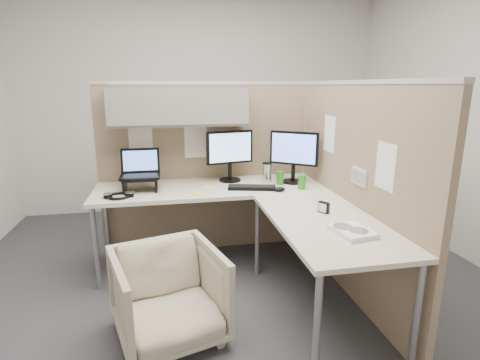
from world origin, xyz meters
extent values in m
plane|color=#333338|center=(0.00, 0.00, 0.00)|extent=(4.50, 4.50, 0.00)
cube|color=#937960|center=(-0.10, 0.90, 0.80)|extent=(2.00, 0.05, 1.60)
cube|color=#A8A399|center=(-0.10, 0.90, 1.61)|extent=(2.00, 0.06, 0.03)
cube|color=slate|center=(-0.35, 0.75, 1.42)|extent=(1.20, 0.34, 0.34)
cube|color=gray|center=(-0.35, 0.57, 1.42)|extent=(1.18, 0.01, 0.30)
plane|color=white|center=(-0.70, 0.87, 1.15)|extent=(0.26, 0.00, 0.26)
plane|color=white|center=(-0.20, 0.87, 1.08)|extent=(0.26, 0.00, 0.26)
cube|color=#937960|center=(0.90, -0.10, 0.80)|extent=(0.05, 2.00, 1.60)
cube|color=#A8A399|center=(0.90, -0.10, 1.61)|extent=(0.06, 2.00, 0.03)
cube|color=#A8A399|center=(0.90, 0.90, 0.80)|extent=(0.06, 0.06, 1.60)
cube|color=silver|center=(0.87, -0.25, 0.96)|extent=(0.02, 0.20, 0.12)
cube|color=gray|center=(0.86, -0.25, 0.96)|extent=(0.00, 0.16, 0.09)
plane|color=white|center=(0.87, 0.30, 1.20)|extent=(0.00, 0.26, 0.26)
plane|color=white|center=(0.87, -0.55, 1.10)|extent=(0.00, 0.26, 0.26)
cube|color=beige|center=(-0.10, 0.54, 0.71)|extent=(2.00, 0.68, 0.03)
cube|color=beige|center=(0.54, -0.45, 0.71)|extent=(0.68, 1.30, 0.03)
cube|color=white|center=(-0.10, 0.20, 0.71)|extent=(2.00, 0.02, 0.03)
cylinder|color=gray|center=(-1.05, 0.25, 0.35)|extent=(0.04, 0.04, 0.70)
cylinder|color=gray|center=(-1.05, 0.83, 0.35)|extent=(0.04, 0.04, 0.70)
cylinder|color=gray|center=(0.25, -1.05, 0.35)|extent=(0.04, 0.04, 0.70)
cylinder|color=gray|center=(0.83, -1.05, 0.35)|extent=(0.04, 0.04, 0.70)
cylinder|color=gray|center=(0.25, 0.25, 0.35)|extent=(0.04, 0.04, 0.70)
imported|color=#BCB295|center=(-0.50, -0.46, 0.33)|extent=(0.78, 0.75, 0.66)
cylinder|color=black|center=(0.09, 0.70, 0.74)|extent=(0.20, 0.20, 0.02)
cylinder|color=black|center=(0.09, 0.70, 0.82)|extent=(0.04, 0.04, 0.15)
cube|color=black|center=(0.09, 0.70, 1.05)|extent=(0.44, 0.13, 0.30)
cube|color=#92CCFD|center=(0.10, 0.68, 1.05)|extent=(0.39, 0.09, 0.26)
cylinder|color=black|center=(0.65, 0.54, 0.74)|extent=(0.20, 0.20, 0.02)
cylinder|color=black|center=(0.65, 0.54, 0.82)|extent=(0.04, 0.04, 0.15)
cube|color=black|center=(0.65, 0.54, 1.05)|extent=(0.38, 0.29, 0.30)
cube|color=#5870F0|center=(0.64, 0.52, 1.05)|extent=(0.33, 0.24, 0.26)
cube|color=black|center=(-0.70, 0.52, 0.84)|extent=(0.29, 0.23, 0.01)
cube|color=black|center=(-0.83, 0.52, 0.79)|extent=(0.02, 0.21, 0.11)
cube|color=black|center=(-0.57, 0.52, 0.79)|extent=(0.02, 0.21, 0.11)
cube|color=black|center=(-0.70, 0.52, 0.85)|extent=(0.32, 0.23, 0.02)
cube|color=black|center=(-0.70, 0.66, 0.96)|extent=(0.32, 0.05, 0.21)
cube|color=#598CF2|center=(-0.70, 0.65, 0.96)|extent=(0.29, 0.04, 0.17)
cube|color=black|center=(0.23, 0.39, 0.74)|extent=(0.43, 0.23, 0.02)
ellipsoid|color=black|center=(0.44, 0.27, 0.75)|extent=(0.11, 0.07, 0.04)
cylinder|color=silver|center=(0.42, 0.58, 0.82)|extent=(0.08, 0.08, 0.17)
cylinder|color=black|center=(0.42, 0.58, 0.91)|extent=(0.09, 0.09, 0.01)
cylinder|color=#268C1E|center=(0.65, 0.31, 0.79)|extent=(0.07, 0.07, 0.12)
cylinder|color=#268C1E|center=(0.51, 0.48, 0.79)|extent=(0.07, 0.07, 0.12)
cube|color=#EAEE3E|center=(-0.13, 0.50, 0.73)|extent=(0.09, 0.09, 0.01)
cube|color=#EAEE3E|center=(-0.24, 0.33, 0.73)|extent=(0.08, 0.08, 0.01)
torus|color=black|center=(-0.86, 0.35, 0.74)|extent=(0.20, 0.20, 0.02)
cylinder|color=black|center=(-0.94, 0.34, 0.75)|extent=(0.07, 0.07, 0.03)
cylinder|color=black|center=(-0.78, 0.35, 0.75)|extent=(0.07, 0.07, 0.03)
cube|color=white|center=(0.60, -0.70, 0.74)|extent=(0.23, 0.28, 0.03)
cylinder|color=silver|center=(0.62, -0.73, 0.76)|extent=(0.12, 0.12, 0.00)
cylinder|color=silver|center=(0.56, -0.65, 0.76)|extent=(0.12, 0.12, 0.00)
cube|color=black|center=(0.59, -0.31, 0.77)|extent=(0.07, 0.08, 0.08)
cube|color=white|center=(0.57, -0.32, 0.77)|extent=(0.04, 0.05, 0.06)
camera|label=1|loc=(-0.47, -2.62, 1.59)|focal=28.00mm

